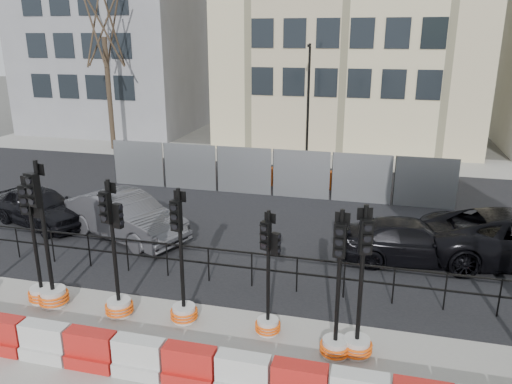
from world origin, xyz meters
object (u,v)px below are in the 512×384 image
(traffic_signal_h, at_px, (358,327))
(car_c, at_px, (412,241))
(traffic_signal_d, at_px, (117,285))
(car_a, at_px, (40,206))

(traffic_signal_h, distance_m, car_c, 5.19)
(traffic_signal_d, bearing_deg, car_a, 153.20)
(car_a, height_order, car_c, car_a)
(traffic_signal_h, height_order, car_a, traffic_signal_h)
(car_a, relative_size, car_c, 0.95)
(traffic_signal_h, height_order, car_c, traffic_signal_h)
(traffic_signal_h, relative_size, car_a, 0.77)
(car_c, bearing_deg, car_a, 81.77)
(traffic_signal_d, height_order, car_c, traffic_signal_d)
(car_a, distance_m, car_c, 12.46)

